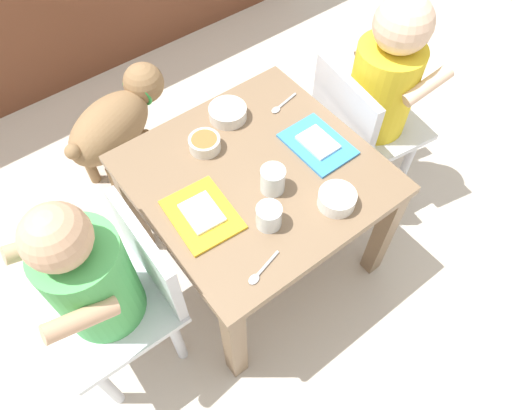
# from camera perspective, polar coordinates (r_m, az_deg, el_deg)

# --- Properties ---
(ground_plane) EXTENTS (7.00, 7.00, 0.00)m
(ground_plane) POSITION_cam_1_polar(r_m,az_deg,el_deg) (1.53, -0.00, -5.80)
(ground_plane) COLOR beige
(dining_table) EXTENTS (0.58, 0.57, 0.42)m
(dining_table) POSITION_cam_1_polar(r_m,az_deg,el_deg) (1.24, -0.00, 2.03)
(dining_table) COLOR #7A6047
(dining_table) RESTS_ON ground
(seated_child_left) EXTENTS (0.28, 0.28, 0.69)m
(seated_child_left) POSITION_cam_1_polar(r_m,az_deg,el_deg) (1.07, -18.61, -8.49)
(seated_child_left) COLOR silver
(seated_child_left) RESTS_ON ground
(seated_child_right) EXTENTS (0.31, 0.31, 0.71)m
(seated_child_right) POSITION_cam_1_polar(r_m,az_deg,el_deg) (1.41, 14.81, 13.72)
(seated_child_right) COLOR silver
(seated_child_right) RESTS_ON ground
(dog) EXTENTS (0.44, 0.29, 0.33)m
(dog) POSITION_cam_1_polar(r_m,az_deg,el_deg) (1.66, -16.32, 9.79)
(dog) COLOR olive
(dog) RESTS_ON ground
(food_tray_left) EXTENTS (0.15, 0.19, 0.02)m
(food_tray_left) POSITION_cam_1_polar(r_m,az_deg,el_deg) (1.11, -6.49, -1.10)
(food_tray_left) COLOR gold
(food_tray_left) RESTS_ON dining_table
(food_tray_right) EXTENTS (0.13, 0.18, 0.02)m
(food_tray_right) POSITION_cam_1_polar(r_m,az_deg,el_deg) (1.24, 7.42, 7.30)
(food_tray_right) COLOR #388CD8
(food_tray_right) RESTS_ON dining_table
(water_cup_left) EXTENTS (0.06, 0.06, 0.06)m
(water_cup_left) POSITION_cam_1_polar(r_m,az_deg,el_deg) (1.07, 1.55, -1.47)
(water_cup_left) COLOR white
(water_cup_left) RESTS_ON dining_table
(water_cup_right) EXTENTS (0.06, 0.06, 0.07)m
(water_cup_right) POSITION_cam_1_polar(r_m,az_deg,el_deg) (1.13, 1.82, 2.79)
(water_cup_right) COLOR white
(water_cup_right) RESTS_ON dining_table
(cereal_bowl_right_side) EXTENTS (0.10, 0.10, 0.03)m
(cereal_bowl_right_side) POSITION_cam_1_polar(r_m,az_deg,el_deg) (1.30, -3.41, 11.04)
(cereal_bowl_right_side) COLOR silver
(cereal_bowl_right_side) RESTS_ON dining_table
(veggie_bowl_far) EXTENTS (0.08, 0.08, 0.03)m
(veggie_bowl_far) POSITION_cam_1_polar(r_m,az_deg,el_deg) (1.23, -6.19, 7.39)
(veggie_bowl_far) COLOR silver
(veggie_bowl_far) RESTS_ON dining_table
(veggie_bowl_near) EXTENTS (0.09, 0.09, 0.04)m
(veggie_bowl_near) POSITION_cam_1_polar(r_m,az_deg,el_deg) (1.12, 9.69, 0.76)
(veggie_bowl_near) COLOR white
(veggie_bowl_near) RESTS_ON dining_table
(spoon_by_left_tray) EXTENTS (0.10, 0.04, 0.01)m
(spoon_by_left_tray) POSITION_cam_1_polar(r_m,az_deg,el_deg) (1.03, 0.62, -7.92)
(spoon_by_left_tray) COLOR silver
(spoon_by_left_tray) RESTS_ON dining_table
(spoon_by_right_tray) EXTENTS (0.10, 0.03, 0.01)m
(spoon_by_right_tray) POSITION_cam_1_polar(r_m,az_deg,el_deg) (1.34, 3.09, 11.88)
(spoon_by_right_tray) COLOR silver
(spoon_by_right_tray) RESTS_ON dining_table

